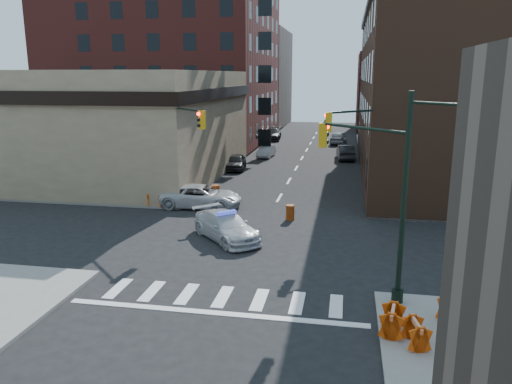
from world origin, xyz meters
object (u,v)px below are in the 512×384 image
at_px(parked_car_wfar, 266,151).
at_px(pedestrian_a, 130,182).
at_px(pedestrian_b, 108,182).
at_px(barrel_bank, 215,193).
at_px(barricade_nw_a, 156,199).
at_px(pickup, 201,196).
at_px(barricade_se_a, 453,314).
at_px(barrel_road, 290,212).
at_px(parked_car_enear, 345,152).
at_px(parked_car_wnear, 236,162).
at_px(police_car, 226,226).

bearing_deg(parked_car_wfar, pedestrian_a, -104.73).
bearing_deg(pedestrian_b, parked_car_wfar, 44.12).
relative_size(barrel_bank, barricade_nw_a, 0.93).
relative_size(pedestrian_a, barricade_nw_a, 1.66).
bearing_deg(pedestrian_a, pickup, -11.16).
bearing_deg(barricade_se_a, barrel_road, 20.43).
distance_m(pedestrian_b, barricade_se_a, 26.67).
distance_m(pedestrian_a, barrel_bank, 6.32).
xyz_separation_m(parked_car_wfar, parked_car_enear, (8.42, -0.01, 0.13)).
relative_size(parked_car_wnear, parked_car_enear, 0.91).
xyz_separation_m(pedestrian_b, barrel_road, (13.90, -3.87, -0.53)).
xyz_separation_m(police_car, parked_car_enear, (6.11, 27.71, 0.04)).
xyz_separation_m(pickup, parked_car_wnear, (-0.71, 13.74, -0.03)).
bearing_deg(pickup, parked_car_wnear, 1.15).
bearing_deg(parked_car_wnear, pickup, -92.85).
relative_size(parked_car_wfar, parked_car_enear, 0.83).
distance_m(pickup, pedestrian_a, 6.16).
height_order(parked_car_wnear, barricade_se_a, parked_car_wnear).
bearing_deg(pedestrian_b, barrel_bank, -21.89).
relative_size(parked_car_wnear, barrel_bank, 3.83).
relative_size(police_car, barrel_bank, 4.51).
bearing_deg(parked_car_wnear, barricade_se_a, -69.40).
distance_m(parked_car_wfar, pedestrian_b, 21.36).
xyz_separation_m(parked_car_enear, barricade_nw_a, (-12.25, -22.26, -0.17)).
xyz_separation_m(parked_car_wnear, parked_car_wfar, (1.64, 7.78, -0.08)).
distance_m(parked_car_wnear, barrel_bank, 11.79).
relative_size(pickup, barrel_bank, 4.92).
xyz_separation_m(police_car, barrel_road, (2.96, 4.32, -0.26)).
xyz_separation_m(parked_car_wnear, barrel_road, (6.90, -15.62, -0.25)).
height_order(pedestrian_a, barrel_road, pedestrian_a).
height_order(pedestrian_a, barricade_se_a, pedestrian_a).
height_order(parked_car_enear, pedestrian_b, pedestrian_b).
bearing_deg(barrel_bank, parked_car_wnear, 95.52).
relative_size(parked_car_wnear, pedestrian_b, 2.51).
xyz_separation_m(pedestrian_a, barricade_se_a, (19.16, -16.30, -0.51)).
bearing_deg(pedestrian_a, police_car, -35.18).
bearing_deg(pedestrian_b, barricade_se_a, -60.11).
bearing_deg(barricade_nw_a, barricade_se_a, -33.22).
distance_m(pickup, parked_car_wnear, 13.76).
relative_size(pickup, pedestrian_b, 3.22).
relative_size(pickup, pedestrian_a, 2.75).
height_order(pickup, parked_car_enear, parked_car_enear).
xyz_separation_m(pickup, barricade_nw_a, (-2.90, -0.76, -0.16)).
bearing_deg(parked_car_enear, pedestrian_a, 46.76).
xyz_separation_m(parked_car_wnear, pedestrian_a, (-5.16, -11.89, 0.42)).
height_order(parked_car_wfar, barrel_road, parked_car_wfar).
bearing_deg(parked_car_wfar, pedestrian_b, -109.50).
relative_size(barrel_road, barrel_bank, 0.85).
relative_size(parked_car_wfar, barricade_nw_a, 3.25).
height_order(pickup, barrel_road, pickup).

